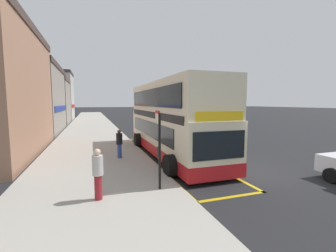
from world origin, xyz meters
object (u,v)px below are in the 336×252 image
at_px(parked_car_black_far, 171,122).
at_px(pedestrian_further_back, 98,172).
at_px(bus_stop_sign, 159,144).
at_px(double_decker_bus, 170,122).
at_px(pedestrian_waiting_near_sign, 119,143).

relative_size(parked_car_black_far, pedestrian_further_back, 2.55).
bearing_deg(bus_stop_sign, pedestrian_further_back, -171.80).
distance_m(bus_stop_sign, pedestrian_further_back, 2.26).
relative_size(bus_stop_sign, parked_car_black_far, 0.67).
bearing_deg(double_decker_bus, pedestrian_waiting_near_sign, -173.30).
xyz_separation_m(pedestrian_waiting_near_sign, pedestrian_further_back, (-1.31, -5.40, 0.03)).
bearing_deg(bus_stop_sign, parked_car_black_far, 69.52).
bearing_deg(pedestrian_waiting_near_sign, pedestrian_further_back, -103.61).
distance_m(pedestrian_waiting_near_sign, pedestrian_further_back, 5.56).
distance_m(bus_stop_sign, pedestrian_waiting_near_sign, 5.22).
distance_m(parked_car_black_far, pedestrian_further_back, 22.08).
bearing_deg(bus_stop_sign, pedestrian_waiting_near_sign, 98.97).
relative_size(double_decker_bus, bus_stop_sign, 4.04).
distance_m(parked_car_black_far, pedestrian_waiting_near_sign, 16.67).
bearing_deg(pedestrian_further_back, double_decker_bus, 52.31).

